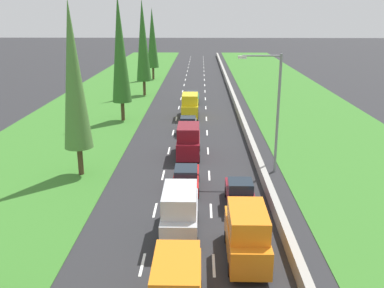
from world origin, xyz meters
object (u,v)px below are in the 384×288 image
at_px(red_sedan_centre_lane, 186,178).
at_px(yellow_van_centre_lane, 190,106).
at_px(grey_hatchback_centre_lane, 188,125).
at_px(poplar_tree_fourth, 143,41).
at_px(poplar_tree_fifth, 152,38).
at_px(poplar_tree_second, 74,77).
at_px(poplar_tree_third, 120,50).
at_px(silver_van_centre_lane, 180,212).
at_px(green_sedan_centre_lane, 192,97).
at_px(maroon_hatchback_right_lane, 240,193).
at_px(orange_van_right_lane, 247,234).
at_px(maroon_van_centre_lane, 189,141).
at_px(street_light_mast, 274,105).

distance_m(red_sedan_centre_lane, yellow_van_centre_lane, 21.37).
height_order(grey_hatchback_centre_lane, poplar_tree_fourth, poplar_tree_fourth).
xyz_separation_m(red_sedan_centre_lane, poplar_tree_fifth, (-7.74, 50.91, 6.58)).
height_order(poplar_tree_second, poplar_tree_third, poplar_tree_third).
bearing_deg(grey_hatchback_centre_lane, silver_van_centre_lane, -89.52).
relative_size(green_sedan_centre_lane, poplar_tree_third, 0.33).
bearing_deg(maroon_hatchback_right_lane, yellow_van_centre_lane, 98.99).
height_order(red_sedan_centre_lane, maroon_hatchback_right_lane, maroon_hatchback_right_lane).
distance_m(orange_van_right_lane, green_sedan_centre_lane, 38.39).
relative_size(red_sedan_centre_lane, poplar_tree_fourth, 0.33).
bearing_deg(poplar_tree_third, maroon_hatchback_right_lane, -62.76).
bearing_deg(poplar_tree_third, yellow_van_centre_lane, 12.65).
distance_m(silver_van_centre_lane, grey_hatchback_centre_lane, 21.05).
xyz_separation_m(grey_hatchback_centre_lane, poplar_tree_second, (-7.80, -11.96, 6.63)).
distance_m(silver_van_centre_lane, green_sedan_centre_lane, 35.87).
relative_size(maroon_van_centre_lane, yellow_van_centre_lane, 1.00).
bearing_deg(yellow_van_centre_lane, grey_hatchback_centre_lane, -90.30).
distance_m(maroon_van_centre_lane, green_sedan_centre_lane, 22.45).
xyz_separation_m(yellow_van_centre_lane, green_sedan_centre_lane, (0.10, 8.11, -0.59)).
height_order(maroon_van_centre_lane, maroon_hatchback_right_lane, maroon_van_centre_lane).
relative_size(silver_van_centre_lane, grey_hatchback_centre_lane, 1.26).
height_order(green_sedan_centre_lane, maroon_hatchback_right_lane, maroon_hatchback_right_lane).
bearing_deg(green_sedan_centre_lane, grey_hatchback_centre_lane, -90.51).
bearing_deg(green_sedan_centre_lane, poplar_tree_third, -128.12).
height_order(orange_van_right_lane, poplar_tree_third, poplar_tree_third).
distance_m(orange_van_right_lane, poplar_tree_third, 31.22).
bearing_deg(poplar_tree_second, orange_van_right_lane, -45.22).
bearing_deg(grey_hatchback_centre_lane, red_sedan_centre_lane, -88.87).
distance_m(silver_van_centre_lane, poplar_tree_fourth, 42.67).
bearing_deg(green_sedan_centre_lane, maroon_van_centre_lane, -89.68).
height_order(maroon_van_centre_lane, poplar_tree_fourth, poplar_tree_fourth).
distance_m(yellow_van_centre_lane, poplar_tree_fifth, 31.07).
relative_size(grey_hatchback_centre_lane, green_sedan_centre_lane, 0.87).
xyz_separation_m(poplar_tree_second, street_light_mast, (14.49, 0.97, -2.23)).
xyz_separation_m(green_sedan_centre_lane, poplar_tree_fifth, (-7.59, 21.44, 6.58)).
relative_size(maroon_van_centre_lane, poplar_tree_second, 0.38).
bearing_deg(poplar_tree_fifth, poplar_tree_fourth, -88.66).
bearing_deg(poplar_tree_fifth, silver_van_centre_lane, -82.42).
relative_size(silver_van_centre_lane, red_sedan_centre_lane, 1.09).
distance_m(maroon_hatchback_right_lane, poplar_tree_second, 14.30).
height_order(poplar_tree_fourth, poplar_tree_fifth, poplar_tree_fourth).
bearing_deg(grey_hatchback_centre_lane, poplar_tree_fifth, 101.61).
relative_size(maroon_hatchback_right_lane, poplar_tree_fourth, 0.28).
distance_m(grey_hatchback_centre_lane, orange_van_right_lane, 23.68).
bearing_deg(red_sedan_centre_lane, maroon_hatchback_right_lane, -34.64).
xyz_separation_m(green_sedan_centre_lane, poplar_tree_fourth, (-7.22, 5.67, 7.13)).
distance_m(grey_hatchback_centre_lane, poplar_tree_second, 15.74).
xyz_separation_m(maroon_van_centre_lane, poplar_tree_fourth, (-7.34, 28.11, 6.54)).
height_order(maroon_hatchback_right_lane, poplar_tree_fifth, poplar_tree_fifth).
height_order(red_sedan_centre_lane, green_sedan_centre_lane, same).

